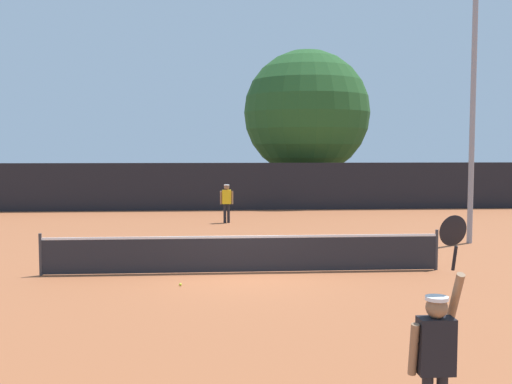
# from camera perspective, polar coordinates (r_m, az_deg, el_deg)

# --- Properties ---
(ground_plane) EXTENTS (120.00, 120.00, 0.00)m
(ground_plane) POSITION_cam_1_polar(r_m,az_deg,el_deg) (15.57, -1.25, -7.70)
(ground_plane) COLOR #9E5633
(tennis_net) EXTENTS (10.33, 0.08, 1.07)m
(tennis_net) POSITION_cam_1_polar(r_m,az_deg,el_deg) (15.47, -1.25, -5.85)
(tennis_net) COLOR #232328
(tennis_net) RESTS_ON ground
(perimeter_fence) EXTENTS (36.67, 0.12, 2.46)m
(perimeter_fence) POSITION_cam_1_polar(r_m,az_deg,el_deg) (30.97, -2.62, 0.53)
(perimeter_fence) COLOR black
(perimeter_fence) RESTS_ON ground
(player_serving) EXTENTS (0.68, 0.39, 2.50)m
(player_serving) POSITION_cam_1_polar(r_m,az_deg,el_deg) (6.80, 16.87, -14.09)
(player_serving) COLOR black
(player_serving) RESTS_ON ground
(player_receiving) EXTENTS (0.57, 0.24, 1.65)m
(player_receiving) POSITION_cam_1_polar(r_m,az_deg,el_deg) (25.67, -2.83, -0.71)
(player_receiving) COLOR yellow
(player_receiving) RESTS_ON ground
(tennis_ball) EXTENTS (0.07, 0.07, 0.07)m
(tennis_ball) POSITION_cam_1_polar(r_m,az_deg,el_deg) (14.20, -7.25, -8.77)
(tennis_ball) COLOR #CCE033
(tennis_ball) RESTS_ON ground
(light_pole) EXTENTS (1.18, 0.28, 9.67)m
(light_pole) POSITION_cam_1_polar(r_m,az_deg,el_deg) (21.43, 20.09, 9.85)
(light_pole) COLOR gray
(light_pole) RESTS_ON ground
(large_tree) EXTENTS (7.37, 7.37, 8.97)m
(large_tree) POSITION_cam_1_polar(r_m,az_deg,el_deg) (35.43, 4.87, 7.53)
(large_tree) COLOR brown
(large_tree) RESTS_ON ground
(parked_car_near) EXTENTS (2.10, 4.29, 1.69)m
(parked_car_near) POSITION_cam_1_polar(r_m,az_deg,el_deg) (39.68, -14.36, 0.56)
(parked_car_near) COLOR navy
(parked_car_near) RESTS_ON ground
(parked_car_mid) EXTENTS (2.43, 4.41, 1.69)m
(parked_car_mid) POSITION_cam_1_polar(r_m,az_deg,el_deg) (37.31, -8.08, 0.42)
(parked_car_mid) COLOR white
(parked_car_mid) RESTS_ON ground
(parked_car_far) EXTENTS (2.19, 4.32, 1.69)m
(parked_car_far) POSITION_cam_1_polar(r_m,az_deg,el_deg) (41.28, 11.38, 0.74)
(parked_car_far) COLOR navy
(parked_car_far) RESTS_ON ground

